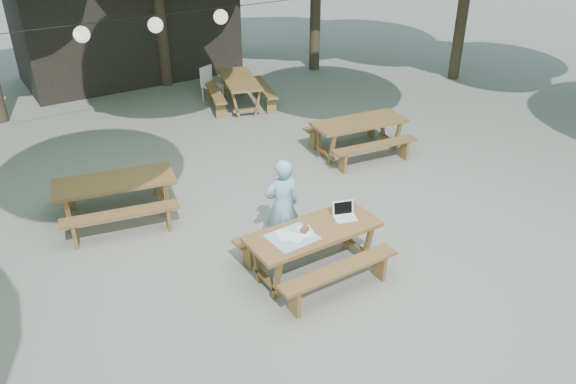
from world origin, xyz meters
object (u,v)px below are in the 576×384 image
(plastic_chair, at_px, (212,91))
(main_picnic_table, at_px, (313,250))
(picnic_table_nw, at_px, (117,198))
(woman, at_px, (282,205))

(plastic_chair, bearing_deg, main_picnic_table, -128.68)
(picnic_table_nw, height_order, woman, woman)
(main_picnic_table, height_order, picnic_table_nw, same)
(picnic_table_nw, height_order, plastic_chair, plastic_chair)
(picnic_table_nw, bearing_deg, plastic_chair, 60.82)
(picnic_table_nw, xyz_separation_m, woman, (1.93, -2.29, 0.39))
(picnic_table_nw, bearing_deg, main_picnic_table, -45.56)
(main_picnic_table, xyz_separation_m, woman, (-0.05, 0.80, 0.39))
(main_picnic_table, relative_size, picnic_table_nw, 0.92)
(main_picnic_table, distance_m, picnic_table_nw, 3.67)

